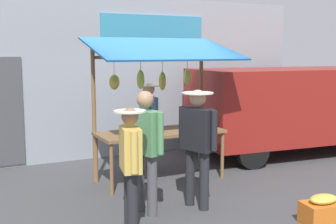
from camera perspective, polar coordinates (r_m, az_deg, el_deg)
ground_plane at (r=7.89m, az=-1.00°, el=-8.76°), size 40.00×40.00×0.00m
street_backdrop at (r=9.58m, az=-7.05°, el=4.48°), size 9.00×0.30×3.40m
market_stall at (r=7.61m, az=-1.04°, el=2.51°), size 2.50×1.46×2.50m
vendor_with_sunhat at (r=8.39m, az=-2.50°, el=-0.88°), size 0.43×0.70×1.66m
shopper_in_striped_shirt at (r=5.56m, az=-4.87°, el=-6.12°), size 0.41×0.66×1.57m
shopper_with_shopping_bag at (r=6.32m, az=3.80°, el=-3.38°), size 0.45×0.70×1.72m
shopper_with_ponytail at (r=6.11m, az=-2.93°, el=-3.96°), size 0.34×0.71×1.72m
parked_van at (r=9.98m, az=14.99°, el=1.08°), size 4.56×2.28×1.88m
produce_crate_near at (r=6.28m, az=19.36°, el=-11.92°), size 0.59×0.43×0.40m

